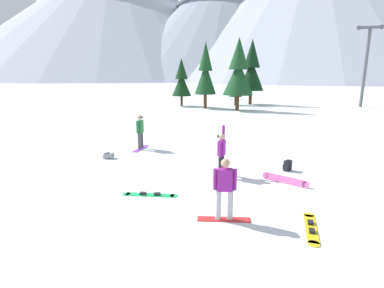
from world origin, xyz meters
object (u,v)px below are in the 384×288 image
object	(u,v)px
loose_snowboard_near_left	(150,195)
pine_tree_twin	(238,71)
backpack_grey	(108,155)
pine_tree_broad	(181,80)
loose_snowboard_near_right	(285,180)
snowboarder_background	(140,131)
backpack_black	(287,166)
pine_tree_slender	(205,73)
pine_tree_young	(236,84)
snowboarder_foreground	(225,188)
loose_snowboard_far_spare	(311,228)
ski_lift_tower	(366,62)
snowboarder_midground	(221,153)
pine_tree_leaning	(252,69)

from	to	relation	value
loose_snowboard_near_left	pine_tree_twin	distance (m)	24.16
backpack_grey	pine_tree_broad	size ratio (longest dim) A/B	0.10
loose_snowboard_near_right	snowboarder_background	bearing A→B (deg)	153.84
backpack_black	backpack_grey	world-z (taller)	backpack_black
pine_tree_twin	pine_tree_slender	xyz separation A→B (m)	(-3.71, 1.15, -0.14)
loose_snowboard_near_right	pine_tree_twin	size ratio (longest dim) A/B	0.22
loose_snowboard_near_right	pine_tree_twin	bearing A→B (deg)	99.76
pine_tree_young	pine_tree_slender	bearing A→B (deg)	-126.40
snowboarder_foreground	loose_snowboard_far_spare	world-z (taller)	snowboarder_foreground
pine_tree_broad	pine_tree_slender	size ratio (longest dim) A/B	0.77
snowboarder_background	ski_lift_tower	world-z (taller)	ski_lift_tower
loose_snowboard_near_right	ski_lift_tower	bearing A→B (deg)	70.33
snowboarder_midground	snowboarder_background	bearing A→B (deg)	145.56
loose_snowboard_near_right	pine_tree_twin	distance (m)	22.25
loose_snowboard_near_left	pine_tree_twin	size ratio (longest dim) A/B	0.25
snowboarder_midground	pine_tree_slender	size ratio (longest dim) A/B	0.27
pine_tree_broad	pine_tree_leaning	distance (m)	9.00
pine_tree_broad	pine_tree_leaning	bearing A→B (deg)	26.70
loose_snowboard_far_spare	pine_tree_slender	xyz separation A→B (m)	(-7.90, 26.03, 3.94)
ski_lift_tower	backpack_grey	bearing A→B (deg)	-123.76
loose_snowboard_near_left	loose_snowboard_far_spare	bearing A→B (deg)	-12.51
backpack_grey	pine_tree_broad	world-z (taller)	pine_tree_broad
loose_snowboard_far_spare	loose_snowboard_near_left	bearing A→B (deg)	167.49
backpack_black	pine_tree_broad	xyz separation A→B (m)	(-10.81, 22.81, 2.86)
backpack_black	pine_tree_slender	distance (m)	22.84
backpack_black	pine_tree_young	size ratio (longest dim) A/B	0.10
backpack_black	pine_tree_broad	world-z (taller)	pine_tree_broad
pine_tree_twin	ski_lift_tower	world-z (taller)	ski_lift_tower
backpack_black	backpack_grey	size ratio (longest dim) A/B	0.87
pine_tree_leaning	loose_snowboard_far_spare	bearing A→B (deg)	-84.32
snowboarder_foreground	loose_snowboard_near_left	world-z (taller)	snowboarder_foreground
snowboarder_midground	backpack_black	distance (m)	2.95
snowboarder_background	backpack_black	bearing A→B (deg)	-15.26
pine_tree_broad	ski_lift_tower	xyz separation A→B (m)	(20.86, 4.29, 2.11)
loose_snowboard_near_right	loose_snowboard_near_left	bearing A→B (deg)	-153.10
pine_tree_young	ski_lift_tower	distance (m)	14.98
loose_snowboard_far_spare	pine_tree_leaning	distance (m)	32.09
snowboarder_midground	pine_tree_slender	bearing A→B (deg)	102.62
pine_tree_leaning	ski_lift_tower	distance (m)	12.93
pine_tree_broad	backpack_grey	bearing A→B (deg)	-83.23
backpack_black	loose_snowboard_near_left	bearing A→B (deg)	-140.71
snowboarder_midground	backpack_black	world-z (taller)	snowboarder_midground
loose_snowboard_far_spare	pine_tree_slender	distance (m)	27.49
loose_snowboard_near_right	pine_tree_young	xyz separation A→B (m)	(-4.42, 26.80, 2.48)
pine_tree_leaning	backpack_black	bearing A→B (deg)	-83.92
loose_snowboard_far_spare	pine_tree_twin	distance (m)	25.56
loose_snowboard_near_left	backpack_grey	size ratio (longest dim) A/B	3.45
snowboarder_midground	loose_snowboard_near_left	xyz separation A→B (m)	(-2.00, -2.48, -0.90)
backpack_black	ski_lift_tower	xyz separation A→B (m)	(10.05, 27.10, 4.97)
backpack_black	snowboarder_foreground	bearing A→B (deg)	-112.07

